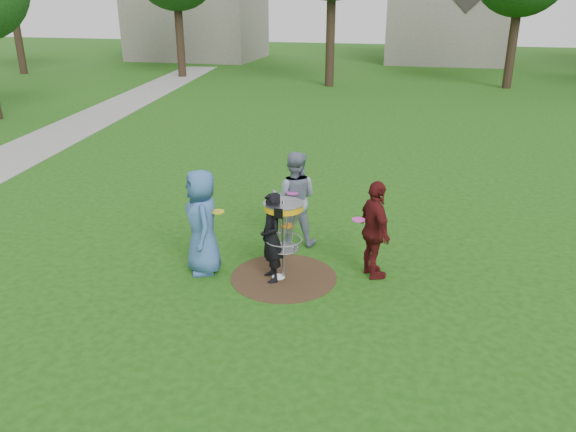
% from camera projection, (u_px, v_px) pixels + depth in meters
% --- Properties ---
extents(ground, '(100.00, 100.00, 0.00)m').
position_uv_depth(ground, '(284.00, 277.00, 9.51)').
color(ground, '#19470F').
rests_on(ground, ground).
extents(dirt_patch, '(1.80, 1.80, 0.01)m').
position_uv_depth(dirt_patch, '(284.00, 277.00, 9.50)').
color(dirt_patch, '#47331E').
rests_on(dirt_patch, ground).
extents(concrete_path, '(7.75, 39.92, 0.02)m').
position_uv_depth(concrete_path, '(56.00, 136.00, 18.96)').
color(concrete_path, '#9E9E99').
rests_on(concrete_path, ground).
extents(player_blue, '(0.95, 1.06, 1.82)m').
position_uv_depth(player_blue, '(202.00, 222.00, 9.40)').
color(player_blue, '#39619C').
rests_on(player_blue, ground).
extents(player_black, '(0.61, 0.67, 1.53)m').
position_uv_depth(player_black, '(271.00, 238.00, 9.16)').
color(player_black, black).
rests_on(player_black, ground).
extents(player_grey, '(0.93, 0.76, 1.81)m').
position_uv_depth(player_grey, '(294.00, 198.00, 10.51)').
color(player_grey, slate).
rests_on(player_grey, ground).
extents(player_maroon, '(0.85, 1.06, 1.69)m').
position_uv_depth(player_maroon, '(375.00, 230.00, 9.24)').
color(player_maroon, '#511213').
rests_on(player_maroon, ground).
extents(disc_on_grass, '(0.22, 0.22, 0.02)m').
position_uv_depth(disc_on_grass, '(278.00, 277.00, 9.49)').
color(disc_on_grass, white).
rests_on(disc_on_grass, ground).
extents(disc_golf_basket, '(0.66, 0.67, 1.38)m').
position_uv_depth(disc_golf_basket, '(284.00, 221.00, 9.13)').
color(disc_golf_basket, '#9EA0A5').
rests_on(disc_golf_basket, ground).
extents(held_discs, '(2.51, 1.45, 0.20)m').
position_uv_depth(held_discs, '(289.00, 212.00, 9.45)').
color(held_discs, gold).
rests_on(held_discs, ground).
extents(house_row, '(44.50, 10.65, 11.62)m').
position_uv_depth(house_row, '(478.00, 1.00, 36.79)').
color(house_row, gray).
rests_on(house_row, ground).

